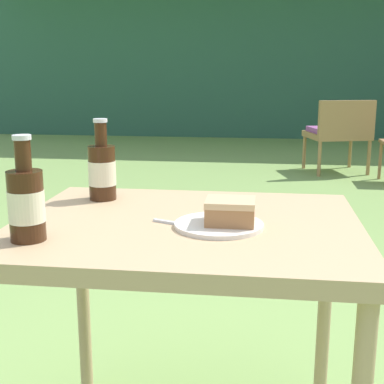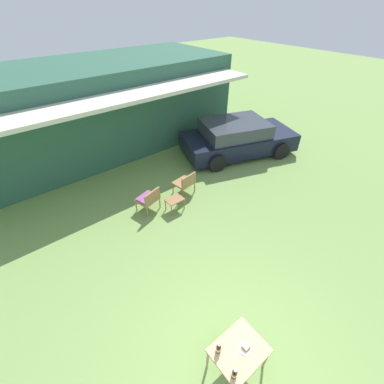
{
  "view_description": "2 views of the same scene",
  "coord_description": "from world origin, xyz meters",
  "px_view_note": "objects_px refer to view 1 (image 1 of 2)",
  "views": [
    {
      "loc": [
        0.18,
        -1.23,
        1.05
      ],
      "look_at": [
        0.0,
        0.1,
        0.74
      ],
      "focal_mm": 50.0,
      "sensor_mm": 36.0,
      "label": 1
    },
    {
      "loc": [
        -1.59,
        -0.82,
        5.06
      ],
      "look_at": [
        1.74,
        3.37,
        0.9
      ],
      "focal_mm": 24.0,
      "sensor_mm": 36.0,
      "label": 2
    }
  ],
  "objects_px": {
    "wicker_chair_cushioned": "(339,131)",
    "patio_table": "(187,250)",
    "cake_on_plate": "(226,217)",
    "cola_bottle_near": "(102,170)",
    "cola_bottle_far": "(26,202)"
  },
  "relations": [
    {
      "from": "cake_on_plate",
      "to": "cola_bottle_near",
      "type": "height_order",
      "value": "cola_bottle_near"
    },
    {
      "from": "cake_on_plate",
      "to": "cola_bottle_near",
      "type": "xyz_separation_m",
      "value": [
        -0.36,
        0.23,
        0.06
      ]
    },
    {
      "from": "wicker_chair_cushioned",
      "to": "cola_bottle_far",
      "type": "xyz_separation_m",
      "value": [
        -1.27,
        -4.57,
        0.33
      ]
    },
    {
      "from": "patio_table",
      "to": "wicker_chair_cushioned",
      "type": "bearing_deg",
      "value": 77.72
    },
    {
      "from": "cola_bottle_far",
      "to": "cola_bottle_near",
      "type": "bearing_deg",
      "value": 82.51
    },
    {
      "from": "wicker_chair_cushioned",
      "to": "patio_table",
      "type": "distance_m",
      "value": 4.49
    },
    {
      "from": "patio_table",
      "to": "cola_bottle_near",
      "type": "bearing_deg",
      "value": 143.94
    },
    {
      "from": "cola_bottle_near",
      "to": "wicker_chair_cushioned",
      "type": "bearing_deg",
      "value": 73.76
    },
    {
      "from": "patio_table",
      "to": "cake_on_plate",
      "type": "height_order",
      "value": "cake_on_plate"
    },
    {
      "from": "wicker_chair_cushioned",
      "to": "patio_table",
      "type": "bearing_deg",
      "value": 62.37
    },
    {
      "from": "wicker_chair_cushioned",
      "to": "cola_bottle_far",
      "type": "bearing_deg",
      "value": 59.11
    },
    {
      "from": "cake_on_plate",
      "to": "cola_bottle_far",
      "type": "relative_size",
      "value": 0.92
    },
    {
      "from": "cake_on_plate",
      "to": "cola_bottle_far",
      "type": "bearing_deg",
      "value": -159.91
    },
    {
      "from": "wicker_chair_cushioned",
      "to": "cola_bottle_far",
      "type": "height_order",
      "value": "cola_bottle_far"
    },
    {
      "from": "wicker_chair_cushioned",
      "to": "cola_bottle_near",
      "type": "relative_size",
      "value": 3.31
    }
  ]
}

